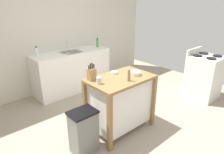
% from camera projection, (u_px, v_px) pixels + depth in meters
% --- Properties ---
extents(ground_plane, '(6.49, 6.49, 0.00)m').
position_uv_depth(ground_plane, '(119.00, 131.00, 3.25)').
color(ground_plane, gray).
rests_on(ground_plane, ground).
extents(wall_back, '(5.49, 0.10, 2.60)m').
position_uv_depth(wall_back, '(48.00, 33.00, 4.34)').
color(wall_back, beige).
rests_on(wall_back, ground).
extents(kitchen_island, '(1.00, 0.63, 0.90)m').
position_uv_depth(kitchen_island, '(120.00, 101.00, 3.16)').
color(kitchen_island, olive).
rests_on(kitchen_island, ground).
extents(knife_block, '(0.11, 0.09, 0.25)m').
position_uv_depth(knife_block, '(92.00, 74.00, 2.89)').
color(knife_block, '#AD7F4C').
rests_on(knife_block, kitchen_island).
extents(bowl_ceramic_wide, '(0.17, 0.17, 0.06)m').
position_uv_depth(bowl_ceramic_wide, '(135.00, 73.00, 3.10)').
color(bowl_ceramic_wide, silver).
rests_on(bowl_ceramic_wide, kitchen_island).
extents(bowl_stoneware_deep, '(0.11, 0.11, 0.04)m').
position_uv_depth(bowl_stoneware_deep, '(114.00, 72.00, 3.16)').
color(bowl_stoneware_deep, silver).
rests_on(bowl_stoneware_deep, kitchen_island).
extents(drinking_cup, '(0.07, 0.07, 0.10)m').
position_uv_depth(drinking_cup, '(99.00, 81.00, 2.77)').
color(drinking_cup, silver).
rests_on(drinking_cup, kitchen_island).
extents(pepper_grinder, '(0.04, 0.04, 0.19)m').
position_uv_depth(pepper_grinder, '(129.00, 75.00, 2.86)').
color(pepper_grinder, '#9E7042').
rests_on(pepper_grinder, kitchen_island).
extents(trash_bin, '(0.36, 0.28, 0.63)m').
position_uv_depth(trash_bin, '(84.00, 131.00, 2.73)').
color(trash_bin, slate).
rests_on(trash_bin, ground).
extents(sink_counter, '(1.74, 0.60, 0.91)m').
position_uv_depth(sink_counter, '(72.00, 71.00, 4.60)').
color(sink_counter, white).
rests_on(sink_counter, ground).
extents(sink_faucet, '(0.02, 0.02, 0.22)m').
position_uv_depth(sink_faucet, '(67.00, 46.00, 4.49)').
color(sink_faucet, '#B7BCC1').
rests_on(sink_faucet, sink_counter).
extents(bottle_spray_cleaner, '(0.05, 0.05, 0.22)m').
position_uv_depth(bottle_spray_cleaner, '(97.00, 43.00, 4.82)').
color(bottle_spray_cleaner, green).
rests_on(bottle_spray_cleaner, sink_counter).
extents(bottle_hand_soap, '(0.05, 0.05, 0.21)m').
position_uv_depth(bottle_hand_soap, '(37.00, 52.00, 4.03)').
color(bottle_hand_soap, white).
rests_on(bottle_hand_soap, sink_counter).
extents(stove, '(0.60, 0.60, 1.03)m').
position_uv_depth(stove, '(204.00, 77.00, 4.24)').
color(stove, white).
rests_on(stove, ground).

